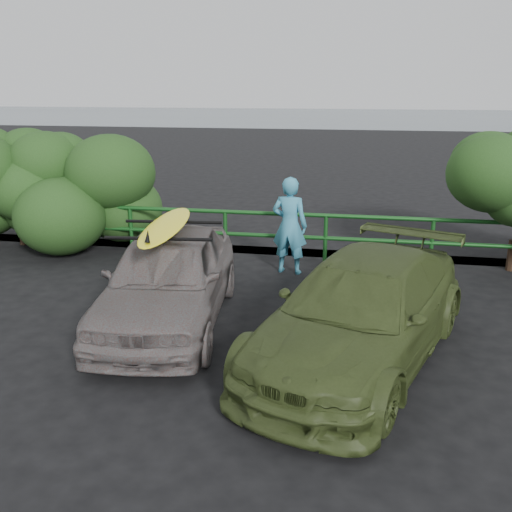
{
  "coord_description": "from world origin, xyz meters",
  "views": [
    {
      "loc": [
        1.56,
        -5.79,
        3.43
      ],
      "look_at": [
        0.17,
        1.96,
        1.05
      ],
      "focal_mm": 40.0,
      "sensor_mm": 36.0,
      "label": 1
    }
  ],
  "objects_px": {
    "olive_vehicle": "(361,312)",
    "surfboard": "(166,226)",
    "sedan": "(169,278)",
    "guardrail": "(275,237)",
    "man": "(290,226)"
  },
  "relations": [
    {
      "from": "olive_vehicle",
      "to": "surfboard",
      "type": "relative_size",
      "value": 1.87
    },
    {
      "from": "sedan",
      "to": "olive_vehicle",
      "type": "bearing_deg",
      "value": -20.65
    },
    {
      "from": "surfboard",
      "to": "guardrail",
      "type": "bearing_deg",
      "value": 65.2
    },
    {
      "from": "guardrail",
      "to": "surfboard",
      "type": "bearing_deg",
      "value": -109.03
    },
    {
      "from": "sedan",
      "to": "man",
      "type": "relative_size",
      "value": 2.26
    },
    {
      "from": "guardrail",
      "to": "sedan",
      "type": "xyz_separation_m",
      "value": [
        -1.11,
        -3.21,
        0.18
      ]
    },
    {
      "from": "olive_vehicle",
      "to": "man",
      "type": "bearing_deg",
      "value": 131.59
    },
    {
      "from": "man",
      "to": "surfboard",
      "type": "relative_size",
      "value": 0.75
    },
    {
      "from": "guardrail",
      "to": "man",
      "type": "height_order",
      "value": "man"
    },
    {
      "from": "guardrail",
      "to": "man",
      "type": "xyz_separation_m",
      "value": [
        0.36,
        -0.56,
        0.39
      ]
    },
    {
      "from": "man",
      "to": "surfboard",
      "type": "distance_m",
      "value": 3.08
    },
    {
      "from": "surfboard",
      "to": "olive_vehicle",
      "type": "bearing_deg",
      "value": -20.65
    },
    {
      "from": "sedan",
      "to": "man",
      "type": "distance_m",
      "value": 3.04
    },
    {
      "from": "surfboard",
      "to": "sedan",
      "type": "bearing_deg",
      "value": 0.0
    },
    {
      "from": "guardrail",
      "to": "surfboard",
      "type": "xyz_separation_m",
      "value": [
        -1.11,
        -3.21,
        0.97
      ]
    }
  ]
}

